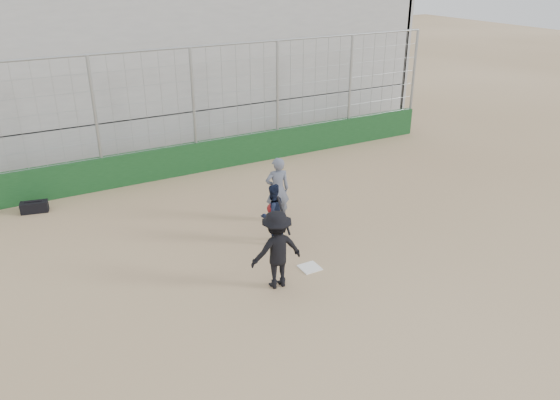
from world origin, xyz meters
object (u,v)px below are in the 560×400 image
batter_at_plate (277,250)px  catcher_crouched (273,223)px  umpire (277,193)px  equipment_bag (34,207)px

batter_at_plate → catcher_crouched: size_ratio=1.79×
umpire → catcher_crouched: bearing=66.9°
equipment_bag → umpire: bearing=-33.4°
batter_at_plate → catcher_crouched: batter_at_plate is taller
batter_at_plate → umpire: 3.17m
batter_at_plate → umpire: bearing=61.0°
catcher_crouched → equipment_bag: catcher_crouched is taller
umpire → equipment_bag: umpire is taller
umpire → equipment_bag: 6.78m
batter_at_plate → equipment_bag: size_ratio=2.48×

